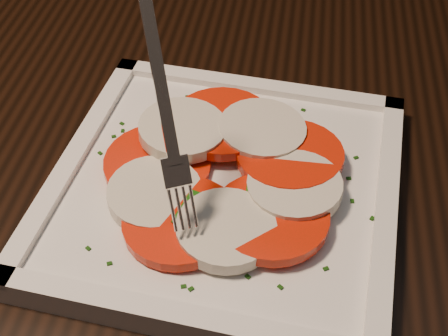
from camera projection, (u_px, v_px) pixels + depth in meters
name	position (u px, v px, depth m)	size (l,w,h in m)	color
table	(238.00, 212.00, 0.58)	(1.29, 0.95, 0.75)	black
plate	(224.00, 190.00, 0.46)	(0.25, 0.25, 0.01)	white
caprese_salad	(224.00, 173.00, 0.45)	(0.21, 0.20, 0.03)	red
fork	(161.00, 97.00, 0.38)	(0.03, 0.08, 0.13)	white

